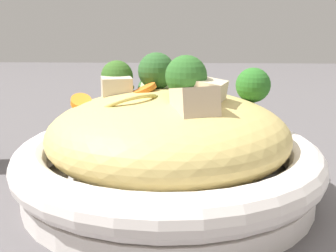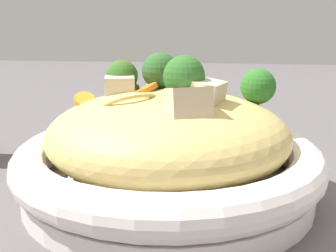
{
  "view_description": "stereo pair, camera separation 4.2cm",
  "coord_description": "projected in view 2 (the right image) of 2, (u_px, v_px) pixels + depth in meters",
  "views": [
    {
      "loc": [
        0.02,
        -0.41,
        0.18
      ],
      "look_at": [
        0.0,
        0.0,
        0.07
      ],
      "focal_mm": 44.08,
      "sensor_mm": 36.0,
      "label": 1
    },
    {
      "loc": [
        0.06,
        -0.41,
        0.18
      ],
      "look_at": [
        0.0,
        0.0,
        0.07
      ],
      "focal_mm": 44.08,
      "sensor_mm": 36.0,
      "label": 2
    }
  ],
  "objects": [
    {
      "name": "carrot_coins",
      "position": [
        150.0,
        91.0,
        0.45
      ],
      "size": [
        0.14,
        0.07,
        0.03
      ],
      "color": "orange",
      "rests_on": "serving_bowl"
    },
    {
      "name": "broccoli_florets",
      "position": [
        182.0,
        78.0,
        0.43
      ],
      "size": [
        0.2,
        0.11,
        0.07
      ],
      "color": "#9EBC73",
      "rests_on": "serving_bowl"
    },
    {
      "name": "noodle_heap",
      "position": [
        168.0,
        134.0,
        0.43
      ],
      "size": [
        0.25,
        0.25,
        0.09
      ],
      "color": "tan",
      "rests_on": "serving_bowl"
    },
    {
      "name": "serving_bowl",
      "position": [
        168.0,
        166.0,
        0.43
      ],
      "size": [
        0.32,
        0.32,
        0.06
      ],
      "color": "white",
      "rests_on": "ground_plane"
    },
    {
      "name": "chicken_chunks",
      "position": [
        175.0,
        93.0,
        0.4
      ],
      "size": [
        0.13,
        0.15,
        0.03
      ],
      "color": "beige",
      "rests_on": "serving_bowl"
    },
    {
      "name": "zucchini_slices",
      "position": [
        156.0,
        90.0,
        0.45
      ],
      "size": [
        0.13,
        0.12,
        0.03
      ],
      "color": "beige",
      "rests_on": "serving_bowl"
    },
    {
      "name": "ground_plane",
      "position": [
        168.0,
        193.0,
        0.44
      ],
      "size": [
        3.0,
        3.0,
        0.0
      ],
      "primitive_type": "plane",
      "color": "#555152"
    }
  ]
}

